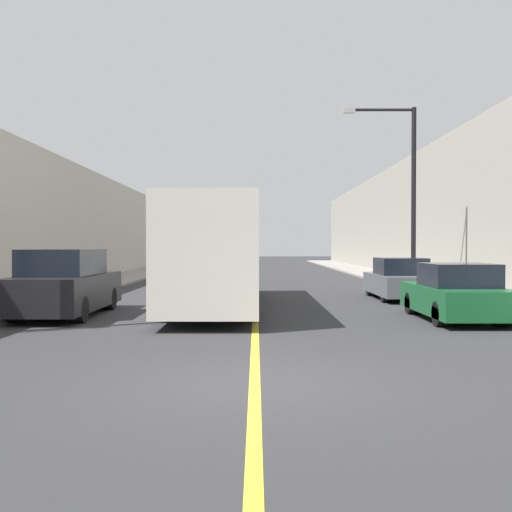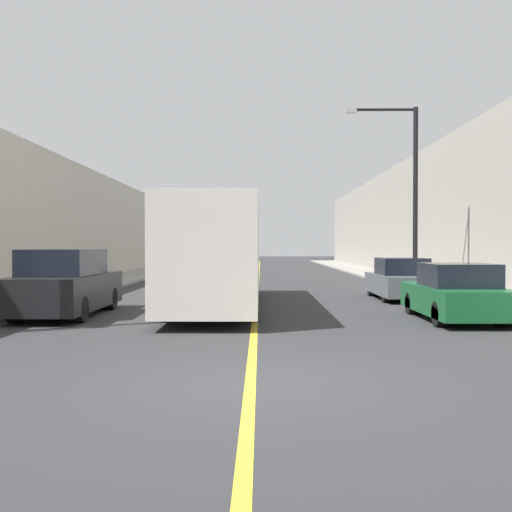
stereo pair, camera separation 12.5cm
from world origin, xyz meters
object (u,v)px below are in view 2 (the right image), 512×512
object	(u,v)px
car_right_near	(456,295)
street_lamp_right	(408,184)
bus	(219,253)
parked_suv_left	(66,285)
car_right_mid	(400,281)

from	to	relation	value
car_right_near	street_lamp_right	bearing A→B (deg)	83.45
bus	car_right_near	distance (m)	7.32
bus	parked_suv_left	size ratio (longest dim) A/B	2.34
bus	car_right_near	size ratio (longest dim) A/B	2.72
parked_suv_left	car_right_mid	size ratio (longest dim) A/B	1.14
parked_suv_left	car_right_near	xyz separation A→B (m)	(10.52, -0.93, -0.19)
car_right_near	bus	bearing A→B (deg)	152.33
parked_suv_left	car_right_near	world-z (taller)	parked_suv_left
bus	street_lamp_right	xyz separation A→B (m)	(7.51, 6.16, 2.80)
street_lamp_right	car_right_mid	bearing A→B (deg)	-108.18
street_lamp_right	bus	bearing A→B (deg)	-140.67
street_lamp_right	parked_suv_left	bearing A→B (deg)	-143.52
car_right_mid	street_lamp_right	size ratio (longest dim) A/B	0.57
car_right_mid	parked_suv_left	bearing A→B (deg)	-153.67
car_right_mid	bus	bearing A→B (deg)	-156.63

